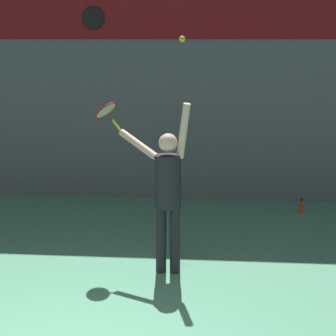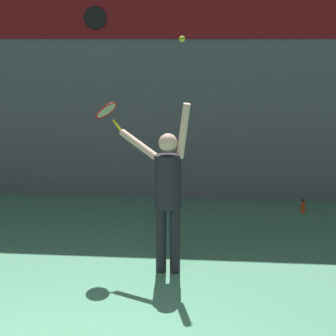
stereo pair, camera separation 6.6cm
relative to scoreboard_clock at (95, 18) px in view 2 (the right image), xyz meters
name	(u,v)px [view 2 (the right image)]	position (x,y,z in m)	size (l,w,h in m)	color
back_wall	(147,61)	(0.90, 0.08, -0.74)	(18.00, 0.10, 5.00)	slate
sponsor_banner	(146,18)	(0.90, 0.02, 0.00)	(7.39, 0.02, 0.73)	maroon
scoreboard_clock	(95,18)	(0.00, 0.00, 0.00)	(0.41, 0.04, 0.41)	black
tennis_player	(167,188)	(1.64, -3.60, -2.15)	(0.97, 0.60, 2.14)	black
tennis_racket	(107,112)	(0.81, -3.11, -1.28)	(0.43, 0.42, 0.39)	yellow
tennis_ball	(182,39)	(1.82, -3.73, -0.36)	(0.07, 0.07, 0.07)	#CCDB2D
water_bottle	(303,207)	(3.65, -0.74, -3.13)	(0.07, 0.07, 0.24)	#D84C19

